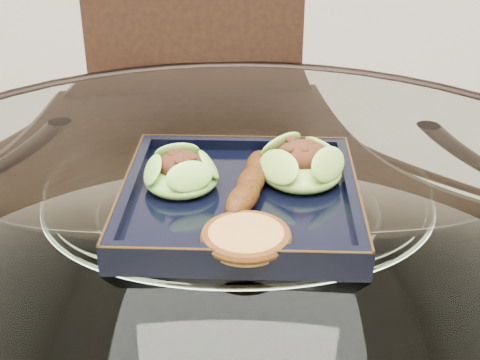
{
  "coord_description": "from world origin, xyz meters",
  "views": [
    {
      "loc": [
        0.02,
        -0.66,
        1.16
      ],
      "look_at": [
        0.0,
        0.01,
        0.8
      ],
      "focal_mm": 50.0,
      "sensor_mm": 36.0,
      "label": 1
    }
  ],
  "objects": [
    {
      "name": "lettuce_wrap_right",
      "position": [
        0.07,
        0.05,
        0.8
      ],
      "size": [
        0.13,
        0.13,
        0.03
      ],
      "primitive_type": "ellipsoid",
      "rotation": [
        0.0,
        0.0,
        0.36
      ],
      "color": "#689C2D",
      "rests_on": "navy_plate"
    },
    {
      "name": "navy_plate",
      "position": [
        0.0,
        0.01,
        0.77
      ],
      "size": [
        0.27,
        0.27,
        0.02
      ],
      "primitive_type": "cube",
      "rotation": [
        0.0,
        0.0,
        -0.01
      ],
      "color": "black",
      "rests_on": "dining_table"
    },
    {
      "name": "crumb_patty",
      "position": [
        0.01,
        -0.09,
        0.79
      ],
      "size": [
        0.1,
        0.1,
        0.02
      ],
      "primitive_type": "cylinder",
      "rotation": [
        0.0,
        0.0,
        -0.33
      ],
      "color": "#B17B3B",
      "rests_on": "navy_plate"
    },
    {
      "name": "dining_chair",
      "position": [
        -0.08,
        0.44,
        0.55
      ],
      "size": [
        0.46,
        0.46,
        0.98
      ],
      "rotation": [
        0.0,
        0.0,
        0.09
      ],
      "color": "black",
      "rests_on": "ground"
    },
    {
      "name": "lettuce_wrap_left",
      "position": [
        -0.07,
        0.03,
        0.8
      ],
      "size": [
        0.1,
        0.1,
        0.03
      ],
      "primitive_type": "ellipsoid",
      "rotation": [
        0.0,
        0.0,
        -0.12
      ],
      "color": "#5E9E2D",
      "rests_on": "navy_plate"
    },
    {
      "name": "roasted_plantain",
      "position": [
        0.01,
        0.02,
        0.8
      ],
      "size": [
        0.06,
        0.15,
        0.03
      ],
      "primitive_type": "ellipsoid",
      "rotation": [
        0.0,
        0.0,
        1.36
      ],
      "color": "#5A2B09",
      "rests_on": "navy_plate"
    },
    {
      "name": "dining_table",
      "position": [
        -0.0,
        -0.0,
        0.6
      ],
      "size": [
        1.13,
        1.13,
        0.77
      ],
      "color": "white",
      "rests_on": "ground"
    }
  ]
}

